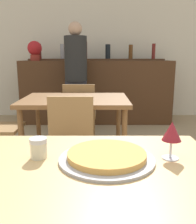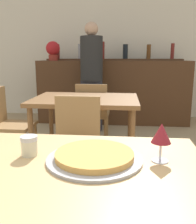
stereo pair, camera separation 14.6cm
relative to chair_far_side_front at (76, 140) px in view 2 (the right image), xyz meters
The scene contains 13 objects.
wall_back 3.15m from the chair_far_side_front, 86.18° to the left, with size 8.00×0.05×2.80m.
dining_table_near 1.08m from the chair_far_side_front, 79.14° to the right, with size 1.05×0.82×0.73m.
dining_table_far 0.59m from the chair_far_side_front, 90.00° to the left, with size 1.05×0.77×0.74m.
bar_counter 2.51m from the chair_far_side_front, 85.41° to the left, with size 2.60×0.56×1.08m.
bar_back_shelf 2.73m from the chair_far_side_front, 85.75° to the left, with size 2.39×0.24×0.33m.
chair_far_side_front is the anchor object (origin of this frame).
chair_far_side_back 1.12m from the chair_far_side_front, 90.00° to the left, with size 0.40×0.40×0.83m.
chair_far_side_left 1.02m from the chair_far_side_front, 146.65° to the left, with size 0.40×0.40×0.83m.
pizza_tray 1.03m from the chair_far_side_front, 74.63° to the right, with size 0.39×0.39×0.04m.
cheese_shaker 0.98m from the chair_far_side_front, 91.22° to the right, with size 0.07×0.07×0.09m.
person_standing 1.97m from the chair_far_side_front, 93.20° to the left, with size 0.34×0.34×1.65m.
wine_glass 1.14m from the chair_far_side_front, 60.55° to the right, with size 0.08×0.08×0.16m.
potted_plant 2.71m from the chair_far_side_front, 109.12° to the left, with size 0.24×0.24×0.33m.
Camera 2 is at (0.17, -0.87, 1.15)m, focal length 40.00 mm.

